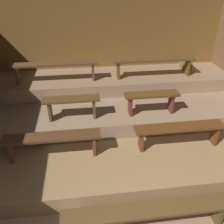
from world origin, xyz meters
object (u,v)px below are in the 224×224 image
at_px(bench_middle_right, 151,98).
at_px(wooden_crate_upper, 186,64).
at_px(bench_floor_center, 148,212).
at_px(bench_middle_left, 72,103).
at_px(bench_upper_right, 154,62).
at_px(bench_lower_right, 179,130).
at_px(bench_upper_left, 55,66).
at_px(bench_lower_left, 52,140).

distance_m(bench_middle_right, wooden_crate_upper, 2.08).
relative_size(bench_middle_right, wooden_crate_upper, 4.51).
distance_m(bench_floor_center, bench_middle_left, 2.40).
bearing_deg(bench_floor_center, bench_upper_right, 73.94).
height_order(bench_floor_center, bench_upper_right, bench_upper_right).
bearing_deg(bench_lower_right, bench_floor_center, -123.94).
distance_m(bench_upper_left, wooden_crate_upper, 3.31).
bearing_deg(bench_lower_right, wooden_crate_upper, 66.35).
relative_size(bench_middle_left, wooden_crate_upper, 4.51).
relative_size(bench_lower_right, bench_upper_left, 0.85).
xyz_separation_m(bench_floor_center, bench_lower_right, (0.92, 1.37, 0.29)).
relative_size(bench_upper_right, wooden_crate_upper, 8.04).
bearing_deg(bench_middle_right, bench_upper_right, 72.99).
relative_size(bench_lower_right, bench_middle_left, 1.51).
height_order(bench_lower_right, bench_upper_left, bench_upper_left).
xyz_separation_m(bench_floor_center, bench_lower_left, (-1.31, 1.37, 0.29)).
bearing_deg(bench_middle_right, bench_lower_right, -65.64).
height_order(bench_lower_right, bench_upper_right, bench_upper_right).
bearing_deg(bench_lower_right, bench_upper_left, 139.76).
distance_m(bench_lower_right, bench_middle_right, 0.86).
height_order(bench_middle_left, bench_middle_right, same).
height_order(bench_lower_left, bench_upper_right, bench_upper_right).
distance_m(bench_floor_center, bench_upper_left, 3.66).
xyz_separation_m(bench_middle_left, bench_upper_left, (-0.36, 1.17, 0.33)).
bearing_deg(wooden_crate_upper, bench_upper_left, -172.84).
relative_size(bench_upper_left, wooden_crate_upper, 8.04).
relative_size(bench_lower_left, bench_middle_left, 1.51).
distance_m(bench_floor_center, bench_middle_right, 2.27).
distance_m(bench_lower_right, bench_upper_right, 2.01).
bearing_deg(bench_middle_left, bench_lower_right, -21.31).
bearing_deg(bench_middle_right, bench_floor_center, -105.52).
bearing_deg(bench_lower_left, bench_middle_right, 21.31).
bearing_deg(bench_lower_left, bench_lower_right, 0.00).
relative_size(bench_middle_right, bench_upper_left, 0.56).
bearing_deg(bench_upper_left, bench_lower_left, -89.33).
relative_size(bench_floor_center, bench_upper_left, 1.18).
xyz_separation_m(bench_floor_center, bench_middle_right, (0.59, 2.11, 0.58)).
xyz_separation_m(bench_middle_right, bench_upper_right, (0.36, 1.17, 0.33)).
height_order(bench_middle_left, bench_upper_right, bench_upper_right).
bearing_deg(bench_upper_right, bench_middle_right, -107.01).
height_order(bench_floor_center, bench_lower_right, bench_lower_right).
bearing_deg(bench_lower_left, bench_floor_center, -46.21).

